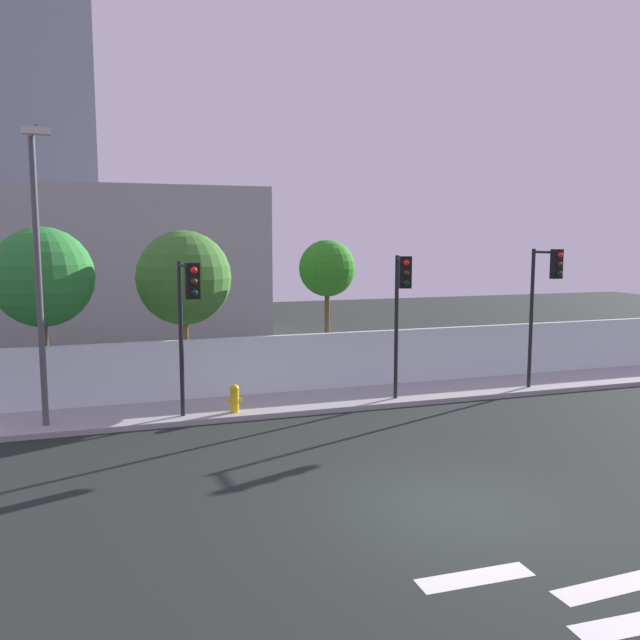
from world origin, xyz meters
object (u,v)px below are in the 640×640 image
Objects in this scene: roadside_tree_midleft at (184,278)px; traffic_light_right at (545,288)px; fire_hydrant at (235,397)px; traffic_light_center at (401,296)px; roadside_tree_leftmost at (43,277)px; traffic_light_left at (187,305)px; roadside_tree_midright at (327,269)px; street_lamp_curbside at (38,259)px.

traffic_light_right is at bearing -18.25° from roadside_tree_midleft.
fire_hydrant is at bearing -72.57° from roadside_tree_midleft.
traffic_light_center is 0.96× the size of traffic_light_right.
traffic_light_center is at bearing -19.97° from roadside_tree_leftmost.
traffic_light_left reaches higher than fire_hydrant.
traffic_light_right reaches higher than fire_hydrant.
traffic_light_center is 10.48m from roadside_tree_leftmost.
roadside_tree_midright reaches higher than traffic_light_center.
traffic_light_left is 5.33× the size of fire_hydrant.
roadside_tree_midright is (8.67, 3.00, -0.51)m from street_lamp_curbside.
roadside_tree_midleft is (-10.73, 3.54, 0.31)m from traffic_light_right.
fire_hydrant is 0.15× the size of roadside_tree_midleft.
traffic_light_left is 6.37m from roadside_tree_midright.
roadside_tree_midleft is at bearing 107.43° from fire_hydrant.
roadside_tree_midright is at bearing 38.60° from fire_hydrant.
traffic_light_center is 3.77m from roadside_tree_midright.
roadside_tree_leftmost is 4.08m from roadside_tree_midleft.
traffic_light_right is at bearing -2.12° from street_lamp_curbside.
traffic_light_left is 6.14m from traffic_light_center.
traffic_light_left is 0.98× the size of traffic_light_center.
street_lamp_curbside reaches higher than roadside_tree_midright.
traffic_light_right is 10.21m from fire_hydrant.
roadside_tree_midleft is (-0.95, 3.02, 3.17)m from fire_hydrant.
traffic_light_center is at bearing -179.60° from traffic_light_right.
traffic_light_left is at bearing -143.88° from roadside_tree_midright.
roadside_tree_leftmost is (-9.84, 3.57, 0.53)m from traffic_light_center.
traffic_light_right reaches higher than traffic_light_left.
traffic_light_center is 4.97m from traffic_light_right.
traffic_light_center is (6.14, 0.16, 0.06)m from traffic_light_left.
traffic_light_right is 0.91× the size of roadside_tree_midright.
roadside_tree_midleft is at bearing 84.17° from traffic_light_left.
roadside_tree_midright is at bearing 19.06° from street_lamp_curbside.
traffic_light_left is at bearing -45.30° from roadside_tree_leftmost.
roadside_tree_leftmost is (-5.02, 3.02, 3.28)m from fire_hydrant.
traffic_light_right is at bearing -13.44° from roadside_tree_leftmost.
roadside_tree_midright is at bearing 0.00° from roadside_tree_midleft.
traffic_light_right is (4.97, 0.03, 0.11)m from traffic_light_center.
street_lamp_curbside is 9.28× the size of fire_hydrant.
traffic_light_left is at bearing -151.84° from fire_hydrant.
roadside_tree_midleft is 1.06× the size of roadside_tree_midright.
fire_hydrant is 5.91m from roadside_tree_midright.
fire_hydrant is (1.33, 0.71, -2.69)m from traffic_light_left.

